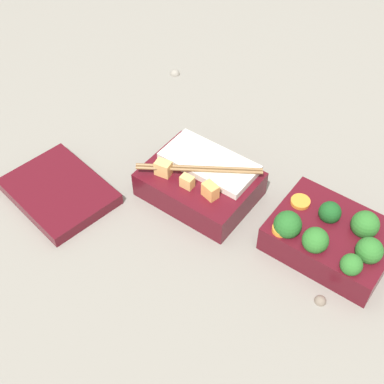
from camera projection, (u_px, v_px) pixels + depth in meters
name	position (u px, v px, depth m)	size (l,w,h in m)	color
ground_plane	(256.00, 224.00, 0.84)	(3.00, 3.00, 0.00)	gray
bento_tray_vegetable	(332.00, 237.00, 0.79)	(0.18, 0.14, 0.08)	#510F19
bento_tray_rice	(200.00, 182.00, 0.87)	(0.18, 0.13, 0.07)	#510F19
bento_lid	(59.00, 192.00, 0.88)	(0.17, 0.13, 0.02)	#510F19
pebble_0	(321.00, 300.00, 0.75)	(0.02, 0.02, 0.02)	#7A6B5B
pebble_1	(175.00, 72.00, 1.11)	(0.02, 0.02, 0.02)	gray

